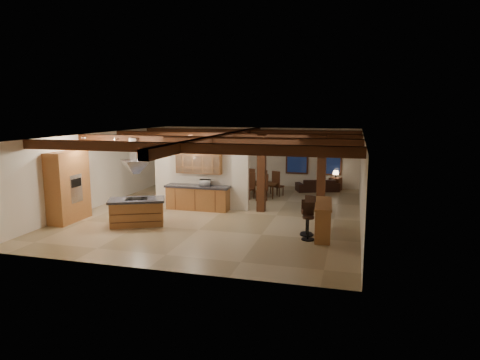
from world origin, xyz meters
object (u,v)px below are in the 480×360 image
object	(u,v)px
sofa	(317,185)
bar_counter	(323,214)
kitchen_island	(137,212)
dining_table	(257,189)

from	to	relation	value
sofa	bar_counter	xyz separation A→B (m)	(0.79, -7.20, 0.41)
kitchen_island	bar_counter	size ratio (longest dim) A/B	1.03
kitchen_island	dining_table	bearing A→B (deg)	63.41
dining_table	sofa	world-z (taller)	dining_table
kitchen_island	dining_table	distance (m)	6.29
dining_table	sofa	distance (m)	3.12
dining_table	sofa	size ratio (longest dim) A/B	0.89
kitchen_island	bar_counter	world-z (taller)	bar_counter
dining_table	bar_counter	world-z (taller)	bar_counter
kitchen_island	dining_table	xyz separation A→B (m)	(2.82, 5.62, -0.14)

